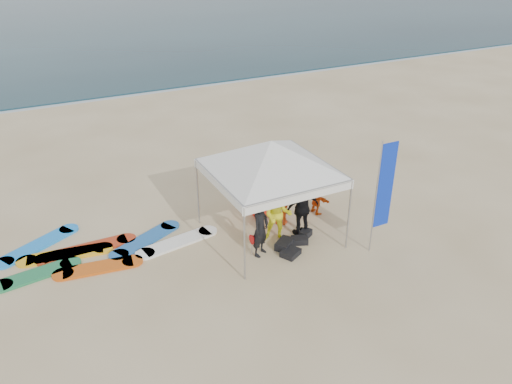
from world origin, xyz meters
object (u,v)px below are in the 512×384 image
object	(u,v)px
person_black_a	(260,229)
feather_flag	(384,187)
person_yellow	(278,215)
canopy_tent	(271,141)
person_orange_a	(282,195)
person_orange_b	(261,188)
person_black_b	(302,208)
marker_pennant	(256,238)
surfboard_spread	(94,252)
person_seated	(317,198)

from	to	relation	value
person_black_a	feather_flag	size ratio (longest dim) A/B	0.49
person_yellow	canopy_tent	xyz separation A→B (m)	(-0.05, 0.36, 2.06)
person_orange_a	person_orange_b	world-z (taller)	person_orange_b
person_yellow	person_black_b	xyz separation A→B (m)	(0.78, -0.04, 0.05)
marker_pennant	person_black_a	bearing A→B (deg)	-25.08
person_black_a	person_black_b	xyz separation A→B (m)	(1.51, 0.35, 0.08)
person_black_b	surfboard_spread	bearing A→B (deg)	-15.79
person_seated	feather_flag	world-z (taller)	feather_flag
person_yellow	person_orange_a	size ratio (longest dim) A/B	0.89
person_black_a	person_orange_a	xyz separation A→B (m)	(1.32, 1.17, 0.13)
person_black_b	canopy_tent	distance (m)	2.21
person_seated	person_black_b	bearing A→B (deg)	125.66
person_orange_a	canopy_tent	xyz separation A→B (m)	(-0.63, -0.43, 1.96)
person_black_a	feather_flag	bearing A→B (deg)	-54.88
person_seated	surfboard_spread	world-z (taller)	person_seated
person_black_a	surfboard_spread	world-z (taller)	person_black_a
person_black_b	marker_pennant	distance (m)	1.69
person_yellow	person_black_b	size ratio (longest dim) A/B	0.95
person_orange_b	canopy_tent	world-z (taller)	canopy_tent
person_orange_a	person_orange_b	distance (m)	0.76
person_orange_b	person_black_a	bearing A→B (deg)	61.90
feather_flag	canopy_tent	bearing A→B (deg)	139.26
canopy_tent	feather_flag	world-z (taller)	canopy_tent
marker_pennant	surfboard_spread	bearing A→B (deg)	152.36
person_black_a	person_orange_b	distance (m)	2.11
person_seated	canopy_tent	xyz separation A→B (m)	(-1.89, -0.46, 2.38)
person_yellow	canopy_tent	bearing A→B (deg)	127.97
person_black_a	person_yellow	bearing A→B (deg)	-4.98
person_yellow	person_seated	distance (m)	2.04
person_seated	surfboard_spread	bearing A→B (deg)	79.11
person_yellow	person_orange_a	xyz separation A→B (m)	(0.59, 0.79, 0.10)
person_black_a	canopy_tent	distance (m)	2.32
person_seated	feather_flag	size ratio (longest dim) A/B	0.32
person_black_a	person_orange_b	xyz separation A→B (m)	(1.00, 1.86, 0.15)
person_orange_b	marker_pennant	bearing A→B (deg)	58.59
person_orange_a	person_orange_b	xyz separation A→B (m)	(-0.33, 0.68, 0.01)
person_seated	canopy_tent	world-z (taller)	canopy_tent
surfboard_spread	marker_pennant	bearing A→B (deg)	-27.64
marker_pennant	surfboard_spread	size ratio (longest dim) A/B	0.12
person_seated	marker_pennant	xyz separation A→B (m)	(-2.69, -1.16, -0.01)
feather_flag	person_seated	bearing A→B (deg)	99.07
feather_flag	surfboard_spread	size ratio (longest dim) A/B	0.58
person_black_a	person_orange_b	world-z (taller)	person_orange_b
person_seated	surfboard_spread	size ratio (longest dim) A/B	0.18
person_orange_a	person_orange_b	size ratio (longest dim) A/B	0.98
person_orange_b	surfboard_spread	bearing A→B (deg)	-2.49
person_black_a	canopy_tent	xyz separation A→B (m)	(0.69, 0.74, 2.09)
canopy_tent	surfboard_spread	bearing A→B (deg)	164.01
person_yellow	surfboard_spread	bearing A→B (deg)	-169.09
surfboard_spread	person_black_a	bearing A→B (deg)	-27.57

